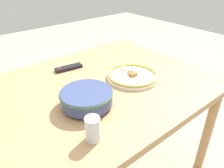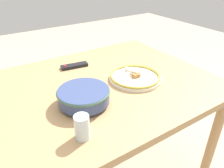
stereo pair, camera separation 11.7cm
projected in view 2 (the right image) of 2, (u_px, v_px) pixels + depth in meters
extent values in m
cube|color=tan|center=(100.00, 86.00, 1.28)|extent=(1.32, 1.02, 0.04)
cylinder|color=tan|center=(214.00, 139.00, 1.42)|extent=(0.06, 0.06, 0.70)
cylinder|color=tan|center=(131.00, 83.00, 2.06)|extent=(0.06, 0.06, 0.70)
cylinder|color=#384775|center=(84.00, 103.00, 1.08)|extent=(0.11, 0.11, 0.01)
cylinder|color=#384775|center=(84.00, 96.00, 1.06)|extent=(0.25, 0.25, 0.07)
cylinder|color=#9E4C1E|center=(84.00, 97.00, 1.06)|extent=(0.22, 0.22, 0.06)
torus|color=#42664C|center=(83.00, 91.00, 1.05)|extent=(0.26, 0.26, 0.01)
cylinder|color=silver|center=(135.00, 78.00, 1.30)|extent=(0.31, 0.31, 0.02)
torus|color=gold|center=(135.00, 76.00, 1.30)|extent=(0.30, 0.30, 0.01)
cube|color=silver|center=(128.00, 69.00, 1.37)|extent=(0.03, 0.04, 0.02)
cube|color=#B2753D|center=(136.00, 75.00, 1.29)|extent=(0.04, 0.03, 0.02)
cube|color=silver|center=(135.00, 72.00, 1.32)|extent=(0.05, 0.06, 0.03)
cube|color=#B2753D|center=(135.00, 76.00, 1.29)|extent=(0.05, 0.04, 0.02)
cube|color=black|center=(74.00, 66.00, 1.45)|extent=(0.18, 0.08, 0.02)
cylinder|color=red|center=(65.00, 66.00, 1.42)|extent=(0.02, 0.02, 0.00)
cylinder|color=silver|center=(82.00, 127.00, 0.85)|extent=(0.06, 0.06, 0.11)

